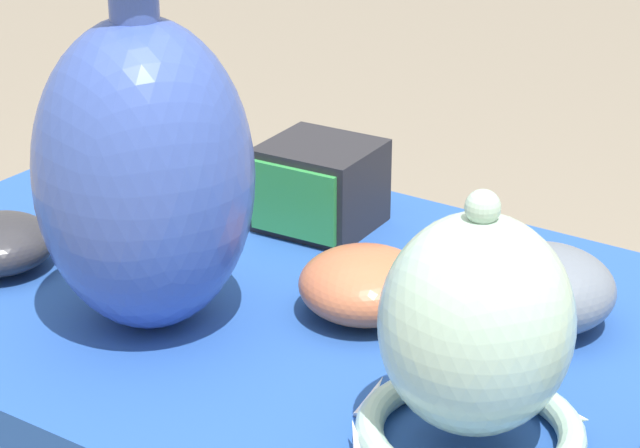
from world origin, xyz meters
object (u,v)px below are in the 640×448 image
object	(u,v)px
mosaic_tile_box	(320,186)
bowl_shallow_slate	(544,288)
bowl_shallow_terracotta	(365,284)
pot_squat_rose	(174,189)
vase_dome_bell	(475,343)
vase_tall_bulbous	(144,173)

from	to	relation	value
mosaic_tile_box	bowl_shallow_slate	xyz separation A→B (m)	(0.29, -0.07, -0.01)
mosaic_tile_box	bowl_shallow_slate	world-z (taller)	mosaic_tile_box
mosaic_tile_box	bowl_shallow_terracotta	world-z (taller)	mosaic_tile_box
mosaic_tile_box	bowl_shallow_slate	bearing A→B (deg)	-16.86
pot_squat_rose	bowl_shallow_terracotta	world-z (taller)	bowl_shallow_terracotta
vase_dome_bell	mosaic_tile_box	distance (m)	0.42
mosaic_tile_box	pot_squat_rose	world-z (taller)	mosaic_tile_box
pot_squat_rose	bowl_shallow_slate	size ratio (longest dim) A/B	1.02
vase_dome_bell	mosaic_tile_box	world-z (taller)	vase_dome_bell
bowl_shallow_slate	pot_squat_rose	bearing A→B (deg)	177.88
vase_dome_bell	bowl_shallow_terracotta	xyz separation A→B (m)	(-0.18, 0.13, -0.06)
vase_tall_bulbous	bowl_shallow_slate	bearing A→B (deg)	32.74
pot_squat_rose	bowl_shallow_slate	world-z (taller)	bowl_shallow_slate
vase_tall_bulbous	vase_dome_bell	world-z (taller)	vase_tall_bulbous
mosaic_tile_box	vase_tall_bulbous	bearing A→B (deg)	-94.86
vase_dome_bell	mosaic_tile_box	size ratio (longest dim) A/B	1.81
bowl_shallow_terracotta	pot_squat_rose	bearing A→B (deg)	163.40
pot_squat_rose	vase_tall_bulbous	bearing A→B (deg)	-54.32
mosaic_tile_box	pot_squat_rose	bearing A→B (deg)	-164.30
vase_dome_bell	pot_squat_rose	distance (m)	0.53
mosaic_tile_box	vase_dome_bell	bearing A→B (deg)	-43.70
vase_tall_bulbous	vase_dome_bell	xyz separation A→B (m)	(0.33, -0.02, -0.06)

